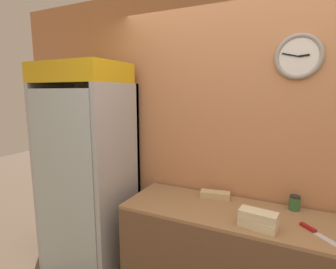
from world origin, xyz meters
name	(u,v)px	position (x,y,z in m)	size (l,w,h in m)	color
wall_back	(259,145)	(0.00, 1.19, 1.35)	(5.20, 0.09, 2.70)	tan
prep_counter	(246,269)	(0.00, 0.85, 0.45)	(1.92, 0.59, 0.90)	brown
beverage_cooler	(91,162)	(-1.53, 0.87, 1.11)	(0.80, 0.63, 2.05)	#B2B7BC
sandwich_stack_bottom	(258,224)	(0.08, 0.67, 0.93)	(0.26, 0.15, 0.06)	beige
sandwich_stack_middle	(258,215)	(0.08, 0.67, 0.99)	(0.25, 0.14, 0.06)	beige
sandwich_flat_left	(215,195)	(-0.31, 1.04, 0.92)	(0.26, 0.14, 0.05)	tan
chefs_knife	(316,232)	(0.42, 0.76, 0.90)	(0.25, 0.25, 0.02)	silver
condiment_jar	(295,203)	(0.30, 1.07, 0.95)	(0.08, 0.08, 0.11)	#336B38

